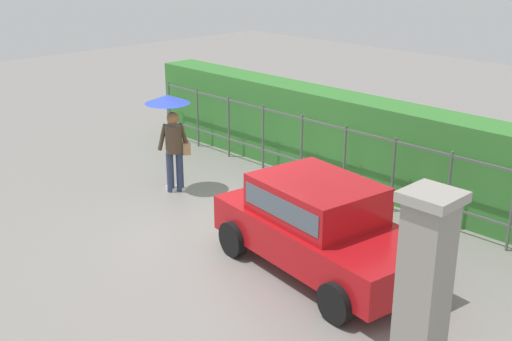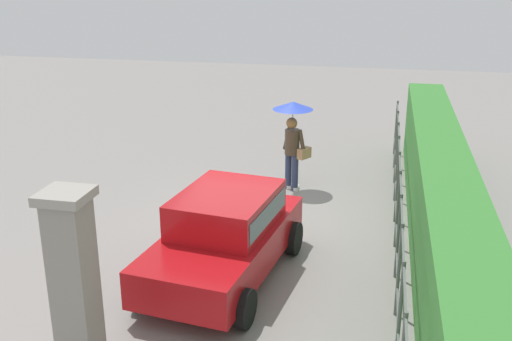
% 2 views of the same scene
% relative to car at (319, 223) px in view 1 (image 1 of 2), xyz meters
% --- Properties ---
extents(ground_plane, '(40.00, 40.00, 0.00)m').
position_rel_car_xyz_m(ground_plane, '(-2.21, -0.22, -0.80)').
color(ground_plane, gray).
extents(car, '(3.91, 2.26, 1.48)m').
position_rel_car_xyz_m(car, '(0.00, 0.00, 0.00)').
color(car, '#B71116').
rests_on(car, ground).
extents(pedestrian, '(0.92, 0.92, 2.06)m').
position_rel_car_xyz_m(pedestrian, '(-4.39, 0.45, 0.67)').
color(pedestrian, '#2D3856').
rests_on(pedestrian, ground).
extents(gate_pillar, '(0.60, 0.60, 2.42)m').
position_rel_car_xyz_m(gate_pillar, '(2.64, -1.27, 0.44)').
color(gate_pillar, gray).
rests_on(gate_pillar, ground).
extents(fence_section, '(11.87, 0.05, 1.50)m').
position_rel_car_xyz_m(fence_section, '(-1.73, 2.80, 0.02)').
color(fence_section, '#59605B').
rests_on(fence_section, ground).
extents(hedge_row, '(12.82, 0.90, 1.90)m').
position_rel_car_xyz_m(hedge_row, '(-1.73, 3.52, 0.15)').
color(hedge_row, '#387F33').
rests_on(hedge_row, ground).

